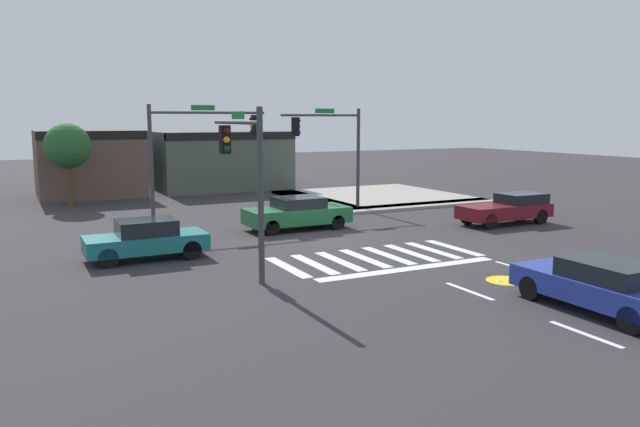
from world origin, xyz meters
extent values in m
plane|color=#302D30|center=(0.00, 0.00, 0.00)|extent=(120.00, 120.00, 0.00)
cube|color=silver|center=(-3.47, -4.50, 0.00)|extent=(0.41, 3.18, 0.01)
cube|color=silver|center=(-2.48, -4.50, 0.00)|extent=(0.41, 3.18, 0.01)
cube|color=silver|center=(-1.49, -4.50, 0.00)|extent=(0.41, 3.18, 0.01)
cube|color=silver|center=(-0.50, -4.50, 0.00)|extent=(0.41, 3.18, 0.01)
cube|color=silver|center=(0.50, -4.50, 0.00)|extent=(0.41, 3.18, 0.01)
cube|color=silver|center=(1.49, -4.50, 0.00)|extent=(0.41, 3.18, 0.01)
cube|color=silver|center=(2.48, -4.50, 0.00)|extent=(0.41, 3.18, 0.01)
cube|color=silver|center=(3.47, -4.50, 0.00)|extent=(0.41, 3.18, 0.01)
cube|color=white|center=(0.00, -6.50, 0.00)|extent=(6.80, 0.50, 0.01)
cube|color=white|center=(0.00, -9.50, 0.00)|extent=(0.16, 2.00, 0.01)
cube|color=white|center=(0.00, -13.50, 0.00)|extent=(0.16, 2.00, 0.01)
cylinder|color=yellow|center=(1.78, -9.08, 0.00)|extent=(1.19, 1.19, 0.01)
cylinder|color=white|center=(1.51, -9.08, 0.01)|extent=(0.19, 0.19, 0.00)
cylinder|color=white|center=(2.04, -9.08, 0.01)|extent=(0.19, 0.19, 0.00)
cube|color=white|center=(1.78, -9.08, 0.01)|extent=(0.54, 0.05, 0.00)
cube|color=#9E998E|center=(9.00, 5.20, 0.07)|extent=(10.00, 1.60, 0.15)
cube|color=#9E998E|center=(4.80, 10.00, 0.07)|extent=(1.60, 10.00, 0.15)
cube|color=#9E998E|center=(9.00, 10.00, 0.07)|extent=(10.00, 10.00, 0.15)
cube|color=brown|center=(-6.88, 18.82, 2.08)|extent=(6.24, 5.64, 4.16)
cube|color=black|center=(-6.88, 16.20, 3.91)|extent=(6.24, 0.50, 0.50)
cube|color=#4C564C|center=(1.79, 19.44, 2.01)|extent=(8.86, 6.88, 4.02)
cube|color=black|center=(1.79, 16.20, 3.77)|extent=(8.86, 0.50, 0.50)
cylinder|color=#383A3D|center=(-4.98, -6.03, 2.61)|extent=(0.18, 0.18, 5.23)
cylinder|color=#383A3D|center=(-4.98, -3.96, 4.77)|extent=(0.12, 4.14, 0.12)
cube|color=black|center=(-4.98, -2.82, 4.19)|extent=(0.32, 0.32, 0.95)
sphere|color=#470A0A|center=(-4.98, -2.99, 4.49)|extent=(0.22, 0.22, 0.22)
sphere|color=orange|center=(-4.98, -2.99, 4.19)|extent=(0.22, 0.22, 0.22)
sphere|color=#0C3814|center=(-4.98, -2.99, 3.90)|extent=(0.22, 0.22, 0.22)
cube|color=#197233|center=(-4.98, -4.17, 4.99)|extent=(0.03, 1.10, 0.24)
cylinder|color=#383A3D|center=(-5.86, 4.96, 2.76)|extent=(0.18, 0.18, 5.52)
cylinder|color=#383A3D|center=(-3.16, 4.96, 5.16)|extent=(5.39, 0.12, 0.12)
cube|color=black|center=(-0.92, 4.96, 4.58)|extent=(0.32, 0.32, 0.95)
sphere|color=#470A0A|center=(-1.09, 4.96, 4.88)|extent=(0.22, 0.22, 0.22)
sphere|color=orange|center=(-1.09, 4.96, 4.58)|extent=(0.22, 0.22, 0.22)
sphere|color=#0C3814|center=(-1.09, 4.96, 4.29)|extent=(0.22, 0.22, 0.22)
cube|color=#197233|center=(-3.43, 4.96, 5.38)|extent=(1.10, 0.03, 0.24)
cylinder|color=#383A3D|center=(5.29, 5.87, 2.71)|extent=(0.18, 0.18, 5.42)
cylinder|color=#383A3D|center=(3.05, 5.87, 5.06)|extent=(4.48, 0.12, 0.12)
cube|color=black|center=(1.60, 5.87, 4.49)|extent=(0.32, 0.32, 0.95)
sphere|color=#470A0A|center=(1.77, 5.87, 4.78)|extent=(0.22, 0.22, 0.22)
sphere|color=orange|center=(1.77, 5.87, 4.49)|extent=(0.22, 0.22, 0.22)
sphere|color=#0C3814|center=(1.77, 5.87, 4.19)|extent=(0.22, 0.22, 0.22)
cube|color=#197233|center=(3.27, 5.87, 5.28)|extent=(1.10, 0.03, 0.24)
cube|color=#196B70|center=(-7.40, -1.16, 0.59)|extent=(4.13, 1.75, 0.57)
cube|color=black|center=(-7.37, -1.16, 1.14)|extent=(1.97, 1.54, 0.53)
cylinder|color=black|center=(-8.80, -1.92, 0.34)|extent=(0.67, 0.22, 0.67)
cylinder|color=black|center=(-8.80, -0.39, 0.34)|extent=(0.67, 0.22, 0.67)
cylinder|color=black|center=(-5.99, -1.92, 0.34)|extent=(0.67, 0.22, 0.67)
cylinder|color=black|center=(-5.99, -0.39, 0.34)|extent=(0.67, 0.22, 0.67)
cube|color=maroon|center=(9.00, -1.31, 0.63)|extent=(4.52, 1.71, 0.61)
cube|color=black|center=(10.03, -1.31, 1.17)|extent=(2.12, 1.51, 0.47)
cylinder|color=black|center=(7.46, -2.05, 0.36)|extent=(0.72, 0.22, 0.72)
cylinder|color=black|center=(7.46, -0.56, 0.36)|extent=(0.72, 0.22, 0.72)
cylinder|color=black|center=(10.54, -2.05, 0.36)|extent=(0.72, 0.22, 0.72)
cylinder|color=black|center=(10.54, -0.56, 0.36)|extent=(0.72, 0.22, 0.72)
cube|color=#23389E|center=(1.70, -12.45, 0.59)|extent=(1.77, 4.50, 0.58)
cube|color=black|center=(1.70, -12.71, 1.12)|extent=(1.56, 2.17, 0.48)
cylinder|color=black|center=(0.93, -10.91, 0.33)|extent=(0.22, 0.66, 0.66)
cylinder|color=black|center=(2.48, -10.91, 0.33)|extent=(0.22, 0.66, 0.66)
cylinder|color=black|center=(0.93, -13.98, 0.33)|extent=(0.22, 0.66, 0.66)
cube|color=#1E6638|center=(-0.18, 1.86, 0.64)|extent=(4.62, 1.94, 0.68)
cube|color=black|center=(-0.11, 1.86, 1.21)|extent=(2.06, 1.71, 0.47)
cylinder|color=black|center=(1.39, 2.73, 0.33)|extent=(0.65, 0.22, 0.65)
cylinder|color=black|center=(1.39, 1.00, 0.33)|extent=(0.65, 0.22, 0.65)
cylinder|color=black|center=(-1.75, 2.73, 0.33)|extent=(0.65, 0.22, 0.65)
cylinder|color=black|center=(-1.75, 1.00, 0.33)|extent=(0.65, 0.22, 0.65)
cylinder|color=#4C3823|center=(-8.50, 14.00, 1.40)|extent=(0.36, 0.36, 2.80)
sphere|color=#235628|center=(-8.50, 14.00, 3.40)|extent=(2.49, 2.49, 2.49)
camera|label=1|loc=(-11.57, -22.90, 4.88)|focal=34.81mm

